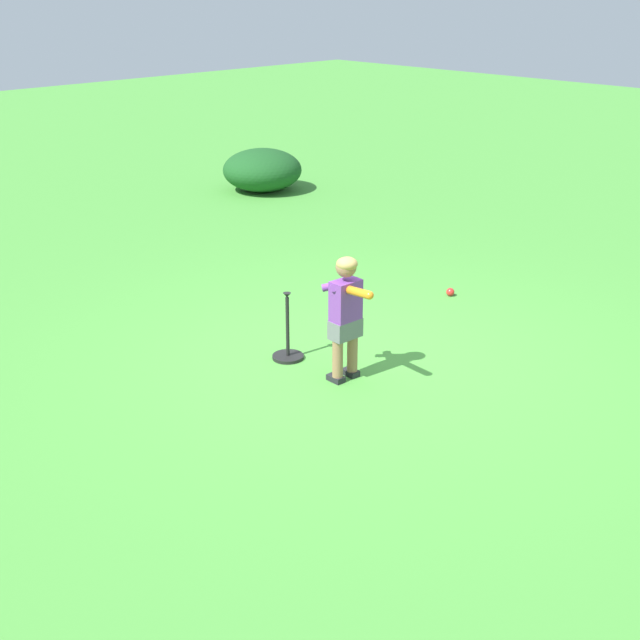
% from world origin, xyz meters
% --- Properties ---
extents(ground_plane, '(40.00, 40.00, 0.00)m').
position_xyz_m(ground_plane, '(0.00, 0.00, 0.00)').
color(ground_plane, '#479338').
extents(child_batter, '(0.33, 0.62, 1.08)m').
position_xyz_m(child_batter, '(-0.42, -0.25, 0.65)').
color(child_batter, '#232328').
rests_on(child_batter, ground).
extents(play_ball_center_lawn, '(0.09, 0.09, 0.09)m').
position_xyz_m(play_ball_center_lawn, '(1.83, 0.38, 0.04)').
color(play_ball_center_lawn, red).
rests_on(play_ball_center_lawn, ground).
extents(batting_tee, '(0.28, 0.28, 0.62)m').
position_xyz_m(batting_tee, '(-0.48, 0.40, 0.10)').
color(batting_tee, black).
rests_on(batting_tee, ground).
extents(shrub_left_background, '(1.23, 1.23, 0.65)m').
position_xyz_m(shrub_left_background, '(3.53, 5.39, 0.33)').
color(shrub_left_background, '#194C1E').
rests_on(shrub_left_background, ground).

